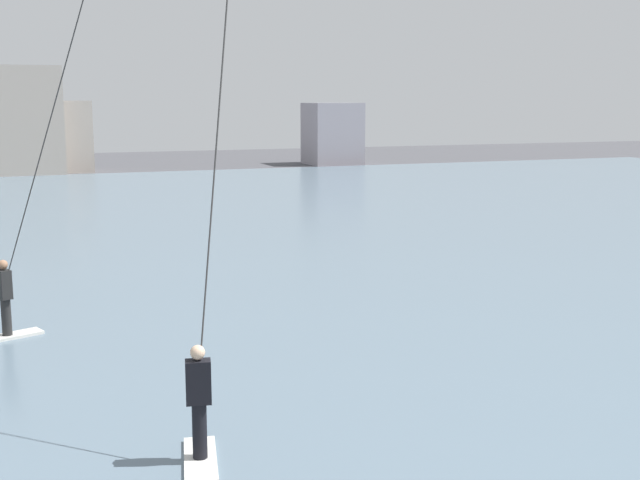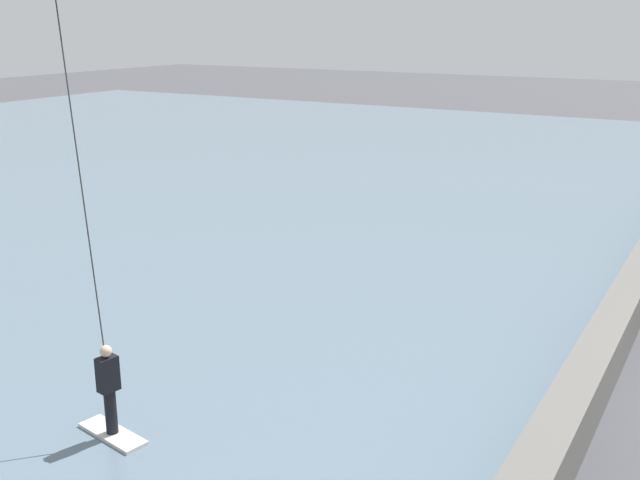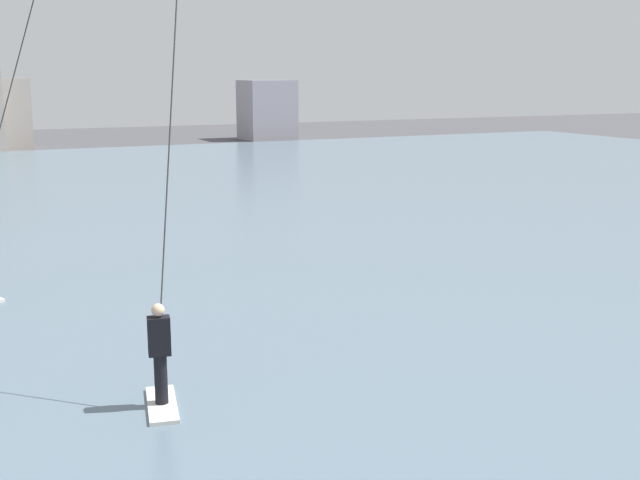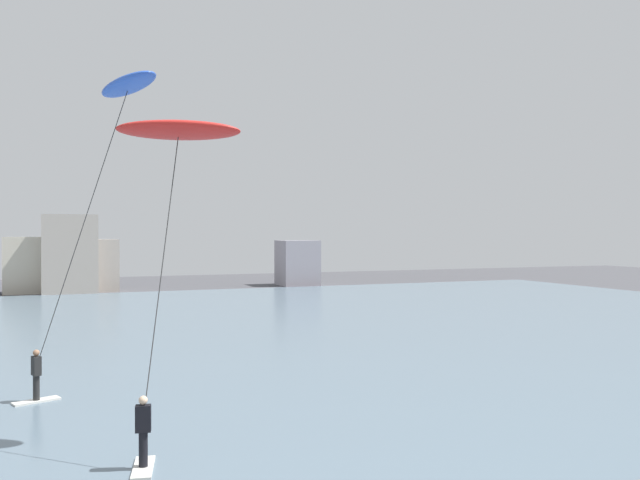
# 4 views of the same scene
# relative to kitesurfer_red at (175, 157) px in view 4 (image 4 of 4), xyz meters

# --- Properties ---
(water_bay) EXTENTS (84.00, 52.00, 0.10)m
(water_bay) POSITION_rel_kitesurfer_red_xyz_m (4.97, 18.51, -7.27)
(water_bay) COLOR slate
(water_bay) RESTS_ON ground
(far_shore_buildings) EXTENTS (34.31, 5.35, 7.79)m
(far_shore_buildings) POSITION_rel_kitesurfer_red_xyz_m (-0.00, 47.14, -4.20)
(far_shore_buildings) COLOR gray
(far_shore_buildings) RESTS_ON ground
(kitesurfer_red) EXTENTS (3.33, 3.41, 8.23)m
(kitesurfer_red) POSITION_rel_kitesurfer_red_xyz_m (0.00, 0.00, 0.00)
(kitesurfer_red) COLOR silver
(kitesurfer_red) RESTS_ON water_bay
(kitesurfer_blue) EXTENTS (4.32, 4.42, 10.02)m
(kitesurfer_blue) POSITION_rel_kitesurfer_red_xyz_m (-1.00, 3.83, 1.88)
(kitesurfer_blue) COLOR silver
(kitesurfer_blue) RESTS_ON water_bay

